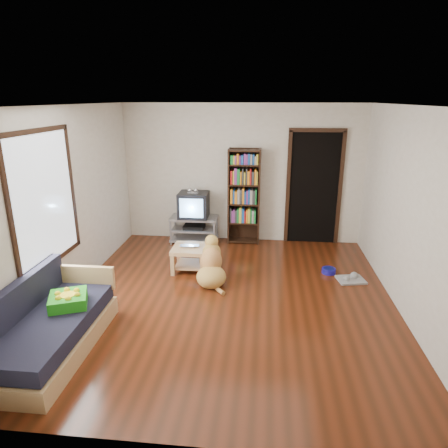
# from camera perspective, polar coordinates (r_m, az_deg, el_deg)

# --- Properties ---
(ground) EXTENTS (5.00, 5.00, 0.00)m
(ground) POSITION_cam_1_polar(r_m,az_deg,el_deg) (5.68, 0.83, -10.64)
(ground) COLOR #501F0D
(ground) RESTS_ON ground
(ceiling) EXTENTS (5.00, 5.00, 0.00)m
(ceiling) POSITION_cam_1_polar(r_m,az_deg,el_deg) (5.00, 0.97, 16.61)
(ceiling) COLOR white
(ceiling) RESTS_ON ground
(wall_back) EXTENTS (4.50, 0.00, 4.50)m
(wall_back) POSITION_cam_1_polar(r_m,az_deg,el_deg) (7.62, 2.61, 7.12)
(wall_back) COLOR beige
(wall_back) RESTS_ON ground
(wall_front) EXTENTS (4.50, 0.00, 4.50)m
(wall_front) POSITION_cam_1_polar(r_m,az_deg,el_deg) (2.88, -3.70, -11.31)
(wall_front) COLOR beige
(wall_front) RESTS_ON ground
(wall_left) EXTENTS (0.00, 5.00, 5.00)m
(wall_left) POSITION_cam_1_polar(r_m,az_deg,el_deg) (5.83, -21.73, 2.58)
(wall_left) COLOR beige
(wall_left) RESTS_ON ground
(wall_right) EXTENTS (0.00, 5.00, 5.00)m
(wall_right) POSITION_cam_1_polar(r_m,az_deg,el_deg) (5.48, 25.05, 1.24)
(wall_right) COLOR beige
(wall_right) RESTS_ON ground
(green_cushion) EXTENTS (0.53, 0.53, 0.13)m
(green_cushion) POSITION_cam_1_polar(r_m,az_deg,el_deg) (4.96, -21.36, -10.08)
(green_cushion) COLOR #209B1C
(green_cushion) RESTS_ON sofa
(laptop) EXTENTS (0.33, 0.23, 0.02)m
(laptop) POSITION_cam_1_polar(r_m,az_deg,el_deg) (6.40, -4.96, -3.29)
(laptop) COLOR silver
(laptop) RESTS_ON coffee_table
(dog_bowl) EXTENTS (0.22, 0.22, 0.08)m
(dog_bowl) POSITION_cam_1_polar(r_m,az_deg,el_deg) (6.65, 14.73, -6.47)
(dog_bowl) COLOR #1A148E
(dog_bowl) RESTS_ON ground
(grey_rag) EXTENTS (0.46, 0.39, 0.03)m
(grey_rag) POSITION_cam_1_polar(r_m,az_deg,el_deg) (6.49, 17.66, -7.60)
(grey_rag) COLOR #979797
(grey_rag) RESTS_ON ground
(window) EXTENTS (0.03, 1.46, 1.70)m
(window) POSITION_cam_1_polar(r_m,az_deg,el_deg) (5.35, -24.22, 3.23)
(window) COLOR white
(window) RESTS_ON wall_left
(doorway) EXTENTS (1.03, 0.05, 2.19)m
(doorway) POSITION_cam_1_polar(r_m,az_deg,el_deg) (7.68, 12.73, 5.41)
(doorway) COLOR black
(doorway) RESTS_ON wall_back
(tv_stand) EXTENTS (0.90, 0.45, 0.50)m
(tv_stand) POSITION_cam_1_polar(r_m,az_deg,el_deg) (7.74, -4.28, -0.62)
(tv_stand) COLOR #99999E
(tv_stand) RESTS_ON ground
(crt_tv) EXTENTS (0.55, 0.52, 0.58)m
(crt_tv) POSITION_cam_1_polar(r_m,az_deg,el_deg) (7.63, -4.33, 2.81)
(crt_tv) COLOR black
(crt_tv) RESTS_ON tv_stand
(bookshelf) EXTENTS (0.60, 0.30, 1.80)m
(bookshelf) POSITION_cam_1_polar(r_m,az_deg,el_deg) (7.53, 2.88, 4.66)
(bookshelf) COLOR black
(bookshelf) RESTS_ON ground
(sofa) EXTENTS (0.80, 1.80, 0.80)m
(sofa) POSITION_cam_1_polar(r_m,az_deg,el_deg) (4.92, -23.76, -13.59)
(sofa) COLOR tan
(sofa) RESTS_ON ground
(coffee_table) EXTENTS (0.55, 0.55, 0.40)m
(coffee_table) POSITION_cam_1_polar(r_m,az_deg,el_deg) (6.47, -4.88, -4.28)
(coffee_table) COLOR tan
(coffee_table) RESTS_ON ground
(dog) EXTENTS (0.49, 0.84, 0.71)m
(dog) POSITION_cam_1_polar(r_m,az_deg,el_deg) (6.06, -1.80, -5.99)
(dog) COLOR #BD8748
(dog) RESTS_ON ground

